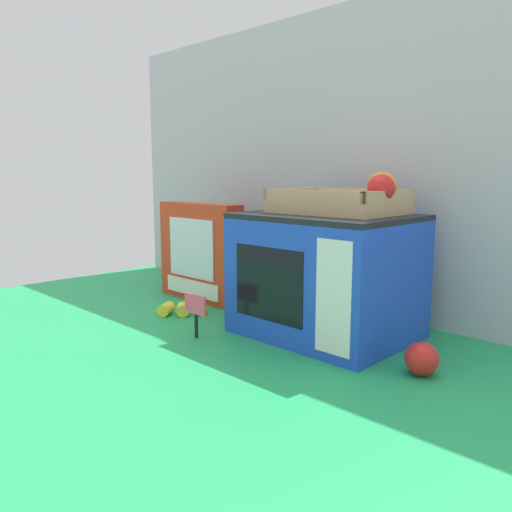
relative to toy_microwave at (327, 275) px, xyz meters
The scene contains 8 objects.
ground_plane 0.23m from the toy_microwave, behind, with size 1.70×1.70×0.00m, color #219E54.
display_back_panel 0.38m from the toy_microwave, 128.53° to the left, with size 1.61×0.03×0.79m, color #B7BABF.
toy_microwave is the anchor object (origin of this frame).
food_groups_crate 0.17m from the toy_microwave, 41.82° to the left, with size 0.28×0.20×0.09m.
cookie_set_box 0.46m from the toy_microwave, behind, with size 0.30×0.07×0.28m.
price_sign 0.31m from the toy_microwave, 129.69° to the right, with size 0.07×0.01×0.10m.
loose_toy_banana 0.41m from the toy_microwave, 159.84° to the right, with size 0.10×0.12×0.03m.
loose_toy_apple 0.30m from the toy_microwave, 15.31° to the right, with size 0.06×0.06×0.06m, color red.
Camera 1 is at (0.86, -0.91, 0.36)m, focal length 35.79 mm.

